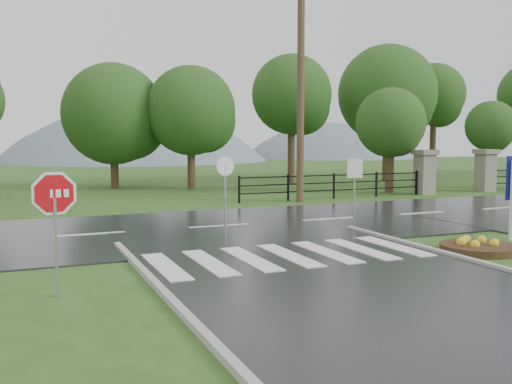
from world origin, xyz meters
name	(u,v)px	position (x,y,z in m)	size (l,w,h in m)	color
ground	(429,319)	(0.00, 0.00, 0.00)	(120.00, 120.00, 0.00)	#29511B
main_road	(220,227)	(0.00, 10.00, 0.00)	(90.00, 8.00, 0.04)	black
crosswalk	(289,255)	(0.00, 5.00, 0.06)	(6.50, 2.80, 0.02)	silver
pillar_west	(425,171)	(13.00, 16.00, 1.18)	(1.00, 1.00, 2.24)	gray
pillar_east	(485,169)	(17.00, 16.00, 1.18)	(1.00, 1.00, 2.24)	gray
fence_west	(334,183)	(7.75, 16.00, 0.72)	(9.58, 0.08, 1.20)	black
hills	(102,285)	(3.49, 65.00, -15.54)	(102.00, 48.00, 48.00)	slate
treeline	(153,189)	(1.00, 24.00, 0.00)	(83.20, 5.20, 10.00)	#1D4515
stop_sign	(55,204)	(-5.32, 3.60, 1.69)	(1.07, 0.12, 2.40)	#939399
flower_bed	(478,246)	(4.66, 3.76, 0.14)	(1.87, 1.87, 0.37)	#332111
reg_sign_small	(355,179)	(3.80, 8.10, 1.55)	(0.47, 0.16, 2.19)	#939399
reg_sign_round	(225,187)	(-0.52, 8.01, 1.46)	(0.54, 0.10, 2.32)	#939399
utility_pole_east	(301,90)	(5.71, 15.50, 4.91)	(1.72, 0.32, 9.66)	#473523
entrance_tree_left	(391,123)	(11.97, 17.50, 3.60)	(3.60, 3.60, 5.42)	#3D2B1C
entrance_tree_right	(491,127)	(18.79, 17.50, 3.46)	(2.84, 2.84, 4.92)	#3D2B1C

